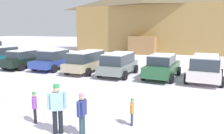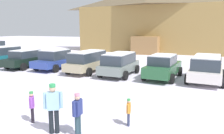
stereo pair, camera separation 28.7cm
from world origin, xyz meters
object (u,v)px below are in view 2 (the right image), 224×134
Objects in this scene: parked_white_suv at (206,68)px; skier_child_in_purple_jacket at (32,105)px; parked_green_coupe at (163,66)px; parked_teal_hatchback at (6,55)px; skier_child_in_orange_jacket at (129,111)px; skier_adult_in_blue_parka at (53,106)px; parked_black_sedan at (27,58)px; parked_blue_hatchback at (56,59)px; parked_grey_wagon at (119,63)px; ski_lodge at (153,19)px; parked_beige_suv at (88,61)px; skier_teen_in_navy_coat at (78,112)px.

parked_white_suv is 4.04× the size of skier_child_in_purple_jacket.
parked_teal_hatchback is at bearing 179.48° from parked_green_coupe.
skier_adult_in_blue_parka is at bearing -144.51° from skier_child_in_orange_jacket.
parked_white_suv is at bearing 72.98° from skier_child_in_orange_jacket.
skier_child_in_orange_jacket is (12.26, -7.93, -0.25)m from parked_black_sedan.
parked_blue_hatchback is 6.00m from parked_grey_wagon.
parked_blue_hatchback is at bearing 179.21° from parked_green_coupe.
skier_child_in_purple_jacket is (1.76, -27.98, -4.25)m from ski_lodge.
parked_beige_suv is 10.42m from skier_adult_in_blue_parka.
skier_teen_in_navy_coat is (13.90, -9.63, -0.09)m from parked_teal_hatchback.
parked_black_sedan is 14.60m from skier_child_in_orange_jacket.
parked_white_suv is 2.82× the size of skier_adult_in_blue_parka.
parked_teal_hatchback is 1.03× the size of parked_white_suv.
skier_child_in_orange_jacket is at bearing -32.88° from parked_black_sedan.
parked_grey_wagon is at bearing 102.80° from skier_teen_in_navy_coat.
parked_black_sedan is at bearing -178.18° from parked_beige_suv.
ski_lodge reaches higher than parked_white_suv.
ski_lodge is at bearing 77.23° from parked_blue_hatchback.
parked_white_suv reaches higher than skier_adult_in_blue_parka.
parked_beige_suv is at bearing 106.74° from skier_child_in_purple_jacket.
parked_teal_hatchback reaches higher than skier_child_in_purple_jacket.
parked_teal_hatchback is (-10.05, -18.59, -4.02)m from ski_lodge.
parked_black_sedan is 2.95m from parked_blue_hatchback.
skier_child_in_purple_jacket is 3.53m from skier_child_in_orange_jacket.
skier_adult_in_blue_parka is (-4.63, -9.82, 0.03)m from parked_white_suv.
parked_teal_hatchback is at bearing 179.90° from parked_blue_hatchback.
parked_white_suv is at bearing 57.91° from skier_child_in_purple_jacket.
skier_child_in_orange_jacket is (6.13, -8.12, -0.34)m from parked_beige_suv.
skier_adult_in_blue_parka is at bearing -82.23° from parked_grey_wagon.
skier_adult_in_blue_parka reaches higher than skier_child_in_orange_jacket.
parked_blue_hatchback is 3.21m from parked_beige_suv.
skier_teen_in_navy_coat reaches higher than skier_child_in_purple_jacket.
parked_grey_wagon is at bearing 113.11° from skier_child_in_orange_jacket.
parked_beige_suv is at bearing -1.19° from parked_teal_hatchback.
skier_teen_in_navy_coat is at bearing -50.02° from parked_blue_hatchback.
parked_teal_hatchback is 4.88× the size of skier_child_in_orange_jacket.
skier_child_in_orange_jacket is at bearing 17.90° from skier_child_in_purple_jacket.
skier_child_in_orange_jacket is at bearing -28.72° from parked_teal_hatchback.
parked_beige_suv is 1.12× the size of parked_grey_wagon.
parked_blue_hatchback is at bearing 175.81° from parked_grey_wagon.
parked_blue_hatchback is 4.65× the size of skier_child_in_orange_jacket.
parked_blue_hatchback is (2.93, 0.37, 0.03)m from parked_black_sedan.
parked_black_sedan is 3.95× the size of skier_child_in_purple_jacket.
parked_white_suv reaches higher than skier_child_in_orange_jacket.
ski_lodge is 4.88× the size of parked_green_coupe.
skier_adult_in_blue_parka is (13.09, -9.80, 0.05)m from parked_teal_hatchback.
skier_child_in_orange_jacket is (0.22, -8.18, -0.28)m from parked_green_coupe.
skier_teen_in_navy_coat is at bearing -82.23° from ski_lodge.
skier_teen_in_navy_coat is 0.84m from skier_adult_in_blue_parka.
parked_beige_suv is 2.78m from parked_grey_wagon.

